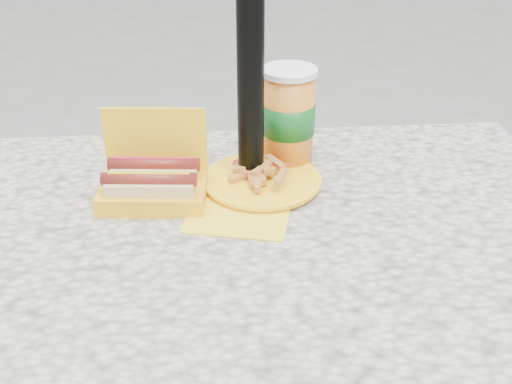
{
  "coord_description": "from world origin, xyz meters",
  "views": [
    {
      "loc": [
        -0.08,
        -0.94,
        1.36
      ],
      "look_at": [
        -0.0,
        0.03,
        0.8
      ],
      "focal_mm": 45.0,
      "sensor_mm": 36.0,
      "label": 1
    }
  ],
  "objects": [
    {
      "name": "umbrella_pole",
      "position": [
        0.0,
        0.16,
        1.1
      ],
      "size": [
        0.05,
        0.05,
        2.2
      ],
      "primitive_type": "cylinder",
      "color": "black",
      "rests_on": "ground"
    },
    {
      "name": "hotdog_box",
      "position": [
        -0.19,
        0.1,
        0.79
      ],
      "size": [
        0.2,
        0.15,
        0.16
      ],
      "rotation": [
        0.0,
        0.0,
        -0.09
      ],
      "color": "yellow",
      "rests_on": "picnic_table"
    },
    {
      "name": "picnic_table",
      "position": [
        0.0,
        0.0,
        0.64
      ],
      "size": [
        1.2,
        0.8,
        0.75
      ],
      "color": "beige",
      "rests_on": "ground"
    },
    {
      "name": "soda_cup",
      "position": [
        0.08,
        0.23,
        0.85
      ],
      "size": [
        0.11,
        0.11,
        0.2
      ],
      "rotation": [
        0.0,
        0.0,
        0.39
      ],
      "color": "orange",
      "rests_on": "picnic_table"
    },
    {
      "name": "fries_plate",
      "position": [
        0.01,
        0.13,
        0.76
      ],
      "size": [
        0.27,
        0.32,
        0.05
      ],
      "rotation": [
        0.0,
        0.0,
        -0.19
      ],
      "color": "yellow",
      "rests_on": "picnic_table"
    }
  ]
}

